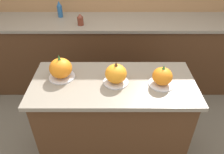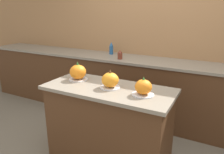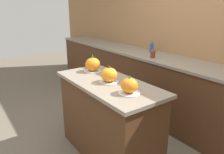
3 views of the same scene
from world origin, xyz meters
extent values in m
plane|color=#665B4C|center=(0.00, 0.00, 0.00)|extent=(12.00, 12.00, 0.00)
cube|color=#9E7047|center=(0.00, 1.49, 1.25)|extent=(8.00, 0.06, 2.50)
cube|color=#4C2D19|center=(0.00, 0.00, 0.43)|extent=(1.24, 0.53, 0.86)
cube|color=gray|center=(0.00, 0.00, 0.87)|extent=(1.30, 0.59, 0.03)
cube|color=#4C2D19|center=(0.00, 1.16, 0.45)|extent=(6.00, 0.56, 0.90)
cube|color=gray|center=(0.00, 1.16, 0.92)|extent=(6.00, 0.60, 0.03)
cylinder|color=silver|center=(-0.41, 0.07, 0.90)|extent=(0.21, 0.21, 0.01)
ellipsoid|color=orange|center=(-0.41, 0.07, 0.98)|extent=(0.18, 0.18, 0.16)
cone|color=#38702D|center=(-0.41, 0.07, 1.08)|extent=(0.03, 0.03, 0.05)
cylinder|color=silver|center=(0.02, 0.00, 0.90)|extent=(0.20, 0.20, 0.01)
ellipsoid|color=orange|center=(0.02, 0.00, 0.97)|extent=(0.17, 0.17, 0.14)
cone|color=brown|center=(0.02, 0.00, 1.06)|extent=(0.03, 0.03, 0.04)
cylinder|color=silver|center=(0.37, -0.03, 0.90)|extent=(0.20, 0.20, 0.01)
ellipsoid|color=orange|center=(0.37, -0.03, 0.97)|extent=(0.15, 0.15, 0.13)
cone|color=#38702D|center=(0.37, -0.03, 1.05)|extent=(0.03, 0.03, 0.03)
cylinder|color=#235184|center=(-0.65, 1.29, 1.01)|extent=(0.06, 0.06, 0.14)
cone|color=#235184|center=(-0.65, 1.29, 1.11)|extent=(0.06, 0.06, 0.06)
cylinder|color=maroon|center=(-0.37, 1.03, 0.99)|extent=(0.07, 0.07, 0.09)
cone|color=maroon|center=(-0.37, 1.03, 1.05)|extent=(0.06, 0.06, 0.04)
camera|label=1|loc=(-0.01, -1.37, 1.93)|focal=35.00mm
camera|label=2|loc=(0.98, -1.78, 1.63)|focal=35.00mm
camera|label=3|loc=(1.76, -1.21, 1.64)|focal=35.00mm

